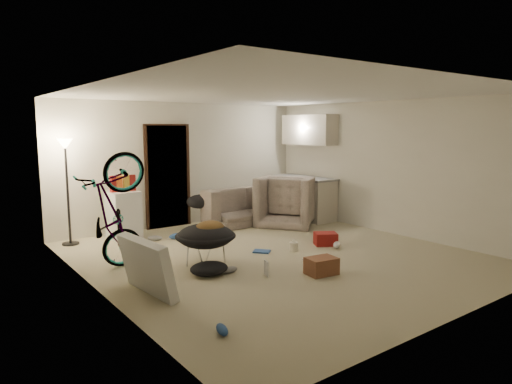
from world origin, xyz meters
TOP-DOWN VIEW (x-y plane):
  - floor at (0.00, 0.00)m, footprint 5.50×6.00m
  - ceiling at (0.00, 0.00)m, footprint 5.50×6.00m
  - wall_back at (0.00, 3.01)m, footprint 5.50×0.02m
  - wall_front at (0.00, -3.01)m, footprint 5.50×0.02m
  - wall_left at (-2.76, 0.00)m, footprint 0.02×6.00m
  - wall_right at (2.76, 0.00)m, footprint 0.02×6.00m
  - doorway at (-0.40, 2.97)m, footprint 0.85×0.10m
  - door_trim at (-0.40, 2.94)m, footprint 0.97×0.04m
  - floor_lamp at (-2.40, 2.65)m, footprint 0.28×0.28m
  - kitchen_counter at (2.43, 2.00)m, footprint 0.60×1.50m
  - counter_top at (2.43, 2.00)m, footprint 0.64×1.54m
  - kitchen_uppers at (2.56, 2.00)m, footprint 0.38×1.40m
  - sofa at (1.01, 2.45)m, footprint 2.04×0.89m
  - armchair at (1.81, 1.76)m, footprint 1.47×1.51m
  - bicycle at (-2.30, 0.79)m, footprint 1.72×0.78m
  - book_asset at (-0.76, -0.78)m, footprint 0.25×0.22m
  - mini_fridge at (-1.48, 2.55)m, footprint 0.54×0.54m
  - snack_box_0 at (-1.65, 2.55)m, footprint 0.12×0.09m
  - snack_box_1 at (-1.53, 2.55)m, footprint 0.12×0.10m
  - snack_box_2 at (-1.41, 2.55)m, footprint 0.10×0.07m
  - snack_box_3 at (-1.29, 2.55)m, footprint 0.11×0.08m
  - saucer_chair at (-1.16, 0.17)m, footprint 0.87×0.87m
  - hoodie at (-1.11, 0.14)m, footprint 0.60×0.55m
  - sofa_drape at (0.06, 2.45)m, footprint 0.60×0.51m
  - tv_box at (-2.30, -0.37)m, footprint 0.36×1.05m
  - drink_case_a at (-0.08, -1.09)m, footprint 0.44×0.35m
  - drink_case_b at (1.10, -0.00)m, footprint 0.46×0.43m
  - juicer at (0.41, 0.04)m, footprint 0.14×0.14m
  - newspaper at (-0.59, 1.96)m, footprint 0.65×0.65m
  - book_blue at (-0.06, 0.28)m, footprint 0.32×0.33m
  - book_white at (0.26, -0.57)m, footprint 0.22×0.27m
  - shoe_0 at (-0.75, 1.91)m, footprint 0.29×0.12m
  - shoe_1 at (-1.13, 2.01)m, footprint 0.28×0.25m
  - shoe_2 at (-2.16, -1.83)m, footprint 0.16×0.26m
  - shoe_3 at (-1.07, -0.30)m, footprint 0.25×0.12m
  - shoe_4 at (1.12, -0.25)m, footprint 0.30×0.26m
  - clothes_lump_a at (-1.33, -0.19)m, footprint 0.55×0.48m
  - clothes_lump_b at (0.72, 2.16)m, footprint 0.64×0.63m

SIDE VIEW (x-z plane):
  - floor at x=0.00m, z-range -0.02..0.00m
  - newspaper at x=-0.59m, z-range 0.00..0.01m
  - book_asset at x=-0.76m, z-range 0.00..0.02m
  - book_white at x=0.26m, z-range 0.00..0.02m
  - book_blue at x=-0.06m, z-range 0.00..0.03m
  - shoe_2 at x=-2.16m, z-range 0.00..0.09m
  - shoe_3 at x=-1.07m, z-range 0.00..0.09m
  - shoe_1 at x=-1.13m, z-range 0.00..0.10m
  - shoe_4 at x=1.12m, z-range 0.00..0.10m
  - shoe_0 at x=-0.75m, z-range 0.00..0.11m
  - clothes_lump_b at x=0.72m, z-range 0.00..0.15m
  - juicer at x=0.41m, z-range -0.02..0.19m
  - clothes_lump_a at x=-1.33m, z-range 0.00..0.17m
  - drink_case_b at x=1.10m, z-range 0.00..0.22m
  - drink_case_a at x=-0.08m, z-range 0.00..0.23m
  - sofa at x=1.01m, z-range 0.00..0.58m
  - tv_box at x=-2.30m, z-range -0.01..0.69m
  - saucer_chair at x=-1.16m, z-range 0.06..0.68m
  - armchair at x=1.81m, z-range 0.00..0.74m
  - mini_fridge at x=-1.48m, z-range 0.00..0.86m
  - kitchen_counter at x=2.43m, z-range 0.00..0.88m
  - bicycle at x=-2.30m, z-range -0.04..0.94m
  - sofa_drape at x=0.06m, z-range 0.40..0.68m
  - hoodie at x=-1.11m, z-range 0.45..0.67m
  - counter_top at x=2.43m, z-range 0.88..0.92m
  - snack_box_0 at x=-1.65m, z-range 0.85..1.15m
  - snack_box_1 at x=-1.53m, z-range 0.85..1.15m
  - snack_box_2 at x=-1.41m, z-range 0.85..1.15m
  - snack_box_3 at x=-1.29m, z-range 0.85..1.15m
  - doorway at x=-0.40m, z-range 0.00..2.04m
  - door_trim at x=-0.40m, z-range -0.03..2.07m
  - wall_back at x=0.00m, z-range 0.00..2.50m
  - wall_front at x=0.00m, z-range 0.00..2.50m
  - wall_left at x=-2.76m, z-range 0.00..2.50m
  - wall_right at x=2.76m, z-range 0.00..2.50m
  - floor_lamp at x=-2.40m, z-range 0.40..2.21m
  - kitchen_uppers at x=2.56m, z-range 1.62..2.27m
  - ceiling at x=0.00m, z-range 2.50..2.52m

